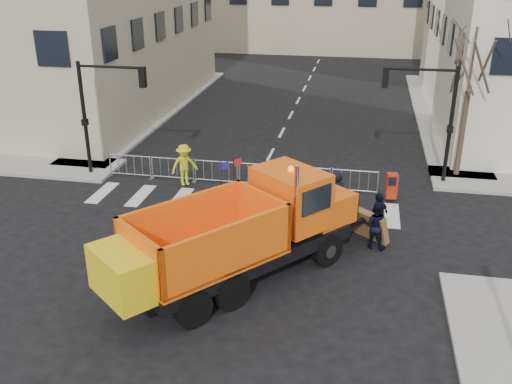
% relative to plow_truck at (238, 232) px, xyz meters
% --- Properties ---
extents(ground, '(120.00, 120.00, 0.00)m').
position_rel_plow_truck_xyz_m(ground, '(-1.04, 0.51, -1.76)').
color(ground, black).
rests_on(ground, ground).
extents(sidewalk_back, '(64.00, 5.00, 0.15)m').
position_rel_plow_truck_xyz_m(sidewalk_back, '(-1.04, 9.01, -1.69)').
color(sidewalk_back, gray).
rests_on(sidewalk_back, ground).
extents(traffic_light_left, '(0.18, 0.18, 5.40)m').
position_rel_plow_truck_xyz_m(traffic_light_left, '(-9.04, 8.01, 0.94)').
color(traffic_light_left, black).
rests_on(traffic_light_left, ground).
extents(traffic_light_right, '(0.18, 0.18, 5.40)m').
position_rel_plow_truck_xyz_m(traffic_light_right, '(7.46, 10.01, 0.94)').
color(traffic_light_right, black).
rests_on(traffic_light_right, ground).
extents(crowd_barriers, '(12.60, 0.60, 1.10)m').
position_rel_plow_truck_xyz_m(crowd_barriers, '(-1.79, 8.11, -1.21)').
color(crowd_barriers, '#9EA0A5').
rests_on(crowd_barriers, ground).
extents(street_tree, '(3.00, 3.00, 7.50)m').
position_rel_plow_truck_xyz_m(street_tree, '(8.16, 11.01, 1.99)').
color(street_tree, '#382B21').
rests_on(street_tree, ground).
extents(plow_truck, '(8.62, 9.61, 3.97)m').
position_rel_plow_truck_xyz_m(plow_truck, '(0.00, 0.00, 0.00)').
color(plow_truck, black).
rests_on(plow_truck, ground).
extents(cop_a, '(0.84, 0.66, 2.03)m').
position_rel_plow_truck_xyz_m(cop_a, '(2.80, 5.22, -0.75)').
color(cop_a, black).
rests_on(cop_a, ground).
extents(cop_b, '(1.01, 0.88, 1.77)m').
position_rel_plow_truck_xyz_m(cop_b, '(4.34, 3.15, -0.88)').
color(cop_b, black).
rests_on(cop_b, ground).
extents(cop_c, '(0.99, 1.17, 1.88)m').
position_rel_plow_truck_xyz_m(cop_c, '(4.42, 3.78, -0.83)').
color(cop_c, black).
rests_on(cop_c, ground).
extents(worker, '(1.40, 1.29, 1.89)m').
position_rel_plow_truck_xyz_m(worker, '(-4.10, 7.31, -0.67)').
color(worker, '#CDD619').
rests_on(worker, sidewalk_back).
extents(newspaper_box, '(0.51, 0.46, 1.10)m').
position_rel_plow_truck_xyz_m(newspaper_box, '(5.02, 7.52, -1.06)').
color(newspaper_box, '#AF250D').
rests_on(newspaper_box, sidewalk_back).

